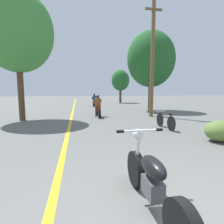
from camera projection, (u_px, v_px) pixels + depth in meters
The scene contains 10 objects.
lane_stripe_center at pixel (73, 112), 13.81m from camera, with size 0.14×48.00×0.01m, color yellow.
utility_pole at pixel (152, 58), 10.96m from camera, with size 1.10×0.24×7.20m.
roadside_tree_right_near at pixel (151, 59), 14.26m from camera, with size 3.93×3.54×6.50m.
roadside_tree_right_far at pixel (120, 81), 24.45m from camera, with size 2.51×2.26×4.61m.
roadside_tree_left at pixel (17, 32), 9.30m from camera, with size 3.76×3.38×6.97m.
roadside_bush at pixel (222, 131), 5.69m from camera, with size 1.10×0.88×0.70m.
motorcycle_foreground at pixel (151, 181), 2.36m from camera, with size 0.76×1.99×1.04m.
motorcycle_rider_lead at pixel (98, 108), 11.30m from camera, with size 0.50×2.08×1.41m.
motorcycle_rider_far at pixel (94, 102), 18.60m from camera, with size 0.50×1.94×1.38m.
bicycle_parked at pixel (165, 121), 7.66m from camera, with size 0.44×1.63×0.73m.
Camera 1 is at (-1.30, -1.74, 1.63)m, focal length 28.00 mm.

